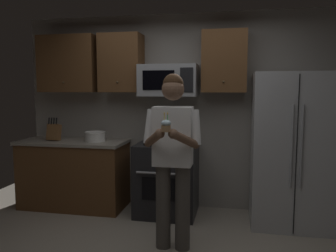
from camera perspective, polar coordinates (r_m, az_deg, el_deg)
wall_back at (r=4.63m, az=2.59°, el=2.38°), size 4.40×0.10×2.60m
oven_range at (r=4.41m, az=-0.19°, el=-8.87°), size 0.76×0.70×0.93m
microwave at (r=4.37m, az=0.12°, el=7.67°), size 0.74×0.41×0.40m
refrigerator at (r=4.25m, az=20.01°, el=-3.78°), size 0.90×0.75×1.80m
cabinet_row_upper at (r=4.58m, az=-6.95°, el=10.44°), size 2.78×0.36×0.76m
counter_left at (r=4.85m, az=-15.52°, el=-7.70°), size 1.44×0.66×0.92m
knife_block at (r=4.82m, az=-18.67°, el=-0.96°), size 0.16×0.15×0.32m
bowl_large_white at (r=4.59m, az=-12.15°, el=-1.70°), size 0.28×0.28×0.13m
person at (r=3.34m, az=0.79°, el=-4.39°), size 0.60×0.48×1.76m
cupcake at (r=2.98m, az=-0.34°, el=0.09°), size 0.09×0.09×0.17m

